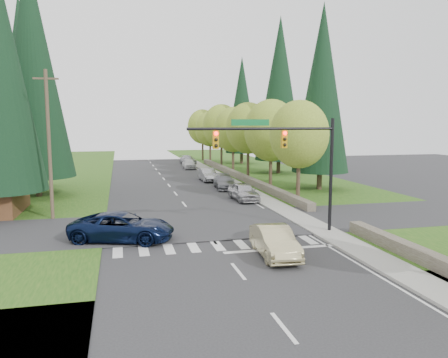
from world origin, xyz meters
name	(u,v)px	position (x,y,z in m)	size (l,w,h in m)	color
ground	(232,264)	(0.00, 0.00, 0.00)	(120.00, 120.00, 0.00)	#28282B
grass_east	(310,190)	(13.00, 20.00, 0.03)	(14.00, 110.00, 0.06)	#1D4913
grass_west	(22,201)	(-13.00, 20.00, 0.03)	(14.00, 110.00, 0.06)	#1D4913
cross_street	(201,225)	(0.00, 8.00, 0.00)	(120.00, 8.00, 0.10)	#28282B
sidewalk_east	(244,189)	(6.90, 22.00, 0.07)	(1.80, 80.00, 0.13)	gray
curb_east	(236,189)	(6.05, 22.00, 0.07)	(0.20, 80.00, 0.13)	gray
stone_wall_south	(437,263)	(8.60, -3.00, 0.35)	(0.70, 14.00, 0.70)	#4C4438
stone_wall_north	(239,176)	(8.60, 30.00, 0.35)	(0.70, 40.00, 0.70)	#4C4438
traffic_signal	(287,150)	(4.37, 4.50, 4.98)	(8.70, 0.37, 6.80)	black
utility_pole	(49,144)	(-9.50, 12.00, 5.14)	(1.60, 0.24, 10.00)	#473828
decid_tree_0	(299,134)	(9.20, 14.00, 5.60)	(4.80, 4.80, 8.37)	#38281C
decid_tree_1	(271,130)	(9.30, 21.00, 5.80)	(5.20, 5.20, 8.80)	#38281C
decid_tree_2	(248,128)	(9.10, 28.00, 5.93)	(5.00, 5.00, 8.82)	#38281C
decid_tree_3	(233,130)	(9.20, 35.00, 5.66)	(5.00, 5.00, 8.55)	#38281C
decid_tree_4	(221,126)	(9.30, 42.00, 6.06)	(5.40, 5.40, 9.18)	#38281C
decid_tree_5	(210,129)	(9.10, 49.00, 5.53)	(4.80, 4.80, 8.30)	#38281C
decid_tree_6	(203,127)	(9.20, 56.00, 5.86)	(5.20, 5.20, 8.86)	#38281C
conifer_w_c	(32,67)	(-12.00, 22.00, 11.29)	(6.46, 6.46, 20.80)	#38281C
conifer_w_e	(23,84)	(-14.00, 28.00, 10.29)	(5.78, 5.78, 18.80)	#38281C
conifer_e_a	(322,88)	(14.00, 20.00, 9.79)	(5.44, 5.44, 17.80)	#38281C
conifer_e_b	(280,89)	(15.00, 34.00, 10.79)	(6.12, 6.12, 19.80)	#38281C
conifer_e_c	(242,105)	(14.00, 48.00, 9.29)	(5.10, 5.10, 16.80)	#38281C
sedan_champagne	(275,241)	(2.33, 0.76, 0.74)	(1.56, 4.47, 1.47)	#CBBE87
suv_navy	(122,227)	(-4.93, 5.37, 0.79)	(2.63, 5.71, 1.59)	#0A1432
parked_car_a	(244,192)	(5.17, 16.10, 0.75)	(1.77, 4.40, 1.50)	#AFAFB4
parked_car_b	(225,182)	(5.16, 22.92, 0.68)	(1.90, 4.67, 1.35)	slate
parked_car_c	(208,175)	(4.65, 29.00, 0.72)	(1.53, 4.40, 1.45)	#A4A4A9
parked_car_d	(189,164)	(4.67, 42.78, 0.71)	(1.67, 4.16, 1.42)	silver
parked_car_e	(188,160)	(5.60, 49.64, 0.66)	(1.84, 4.52, 1.31)	#A7A8AC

